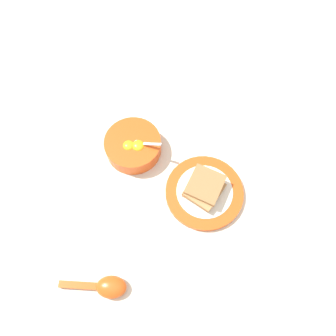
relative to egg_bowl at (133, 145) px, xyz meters
name	(u,v)px	position (x,y,z in m)	size (l,w,h in m)	color
ground_plane	(157,240)	(-0.21, 0.16, -0.03)	(3.00, 3.00, 0.00)	silver
egg_bowl	(133,145)	(0.00, 0.00, 0.00)	(0.15, 0.15, 0.08)	#DB5119
toast_plate	(204,192)	(-0.23, -0.02, -0.02)	(0.20, 0.20, 0.02)	#DB5119
toast_sandwich	(204,188)	(-0.23, -0.02, 0.01)	(0.10, 0.10, 0.04)	#9E7042
soup_spoon	(106,287)	(-0.18, 0.32, -0.01)	(0.15, 0.12, 0.03)	#DB5119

